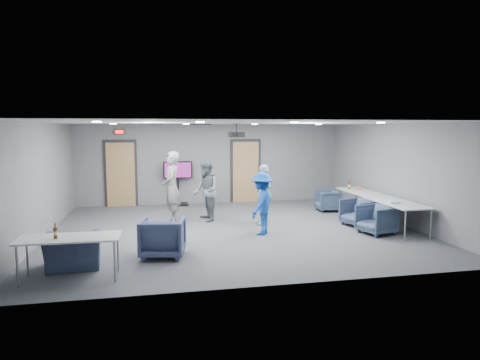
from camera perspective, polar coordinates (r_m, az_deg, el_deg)
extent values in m
plane|color=#383B40|center=(10.98, -0.99, -6.58)|extent=(9.00, 9.00, 0.00)
plane|color=silver|center=(10.68, -1.02, 7.64)|extent=(9.00, 9.00, 0.00)
cube|color=slate|center=(14.68, -3.87, 2.15)|extent=(9.00, 0.02, 2.70)
cube|color=slate|center=(6.90, 5.11, -3.24)|extent=(9.00, 0.02, 2.70)
cube|color=slate|center=(10.87, -25.01, -0.14)|extent=(0.02, 8.00, 2.70)
cube|color=slate|center=(12.39, 19.92, 0.87)|extent=(0.02, 8.00, 2.70)
cube|color=black|center=(14.58, -15.61, 0.81)|extent=(1.06, 0.06, 2.24)
cube|color=#9B7D4B|center=(14.55, -15.61, 0.68)|extent=(0.90, 0.05, 2.10)
cylinder|color=#9899A0|center=(14.48, -14.24, 0.50)|extent=(0.04, 0.10, 0.04)
cube|color=black|center=(14.89, 0.74, 1.19)|extent=(1.06, 0.06, 2.24)
cube|color=#9B7D4B|center=(14.85, 0.77, 1.06)|extent=(0.90, 0.05, 2.10)
cylinder|color=#9899A0|center=(14.89, 2.13, 0.87)|extent=(0.04, 0.10, 0.04)
cube|color=black|center=(14.48, -15.79, 6.20)|extent=(0.32, 0.06, 0.16)
cube|color=#FF0C0C|center=(14.44, -15.80, 6.20)|extent=(0.26, 0.02, 0.11)
cube|color=black|center=(13.38, -5.36, 7.40)|extent=(0.60, 0.60, 0.03)
cylinder|color=white|center=(8.76, -18.56, 7.36)|extent=(0.18, 0.18, 0.02)
cylinder|color=white|center=(12.35, -16.55, 7.19)|extent=(0.18, 0.18, 0.02)
cylinder|color=white|center=(8.76, -5.34, 7.68)|extent=(0.18, 0.18, 0.02)
cylinder|color=white|center=(12.34, -7.18, 7.42)|extent=(0.18, 0.18, 0.02)
cylinder|color=white|center=(9.19, 7.27, 7.62)|extent=(0.18, 0.18, 0.02)
cylinder|color=white|center=(12.65, 1.97, 7.46)|extent=(0.18, 0.18, 0.02)
cylinder|color=white|center=(10.02, 18.25, 7.27)|extent=(0.18, 0.18, 0.02)
cylinder|color=white|center=(13.26, 10.47, 7.32)|extent=(0.18, 0.18, 0.02)
imported|color=gray|center=(11.68, -9.08, -1.00)|extent=(0.51, 0.74, 1.95)
imported|color=slate|center=(11.86, -4.56, -1.44)|extent=(0.76, 0.91, 1.69)
imported|color=silver|center=(11.46, 3.17, -1.92)|extent=(0.47, 0.98, 1.61)
imported|color=#1949A5|center=(10.35, 2.91, -3.14)|extent=(1.01, 1.13, 1.52)
imported|color=#314156|center=(13.60, 11.60, -2.72)|extent=(0.77, 0.75, 0.65)
imported|color=#333F59|center=(11.75, 15.56, -4.20)|extent=(0.97, 0.96, 0.70)
imported|color=#37475F|center=(10.97, 17.73, -5.06)|extent=(0.94, 0.92, 0.70)
imported|color=#3A4364|center=(8.77, -10.25, -7.51)|extent=(0.99, 1.00, 0.79)
imported|color=#37435F|center=(8.54, -21.34, -8.84)|extent=(1.03, 0.92, 0.63)
cube|color=silver|center=(13.02, 15.80, -1.51)|extent=(0.75, 1.79, 0.03)
cylinder|color=#9899A0|center=(13.67, 13.09, -2.59)|extent=(0.04, 0.04, 0.70)
cylinder|color=#9899A0|center=(12.23, 16.27, -3.79)|extent=(0.04, 0.04, 0.70)
cylinder|color=#9899A0|center=(13.93, 15.28, -2.48)|extent=(0.04, 0.04, 0.70)
cylinder|color=#9899A0|center=(12.51, 18.66, -3.64)|extent=(0.04, 0.04, 0.70)
cube|color=silver|center=(11.39, 20.18, -2.86)|extent=(0.82, 1.96, 0.03)
cylinder|color=#9899A0|center=(12.06, 16.52, -3.95)|extent=(0.04, 0.04, 0.70)
cylinder|color=#9899A0|center=(10.54, 21.15, -5.69)|extent=(0.04, 0.04, 0.70)
cylinder|color=#9899A0|center=(12.38, 19.22, -3.78)|extent=(0.04, 0.04, 0.70)
cylinder|color=#9899A0|center=(10.90, 24.08, -5.41)|extent=(0.04, 0.04, 0.70)
cube|color=silver|center=(7.85, -21.82, -7.19)|extent=(1.69, 0.73, 0.03)
cylinder|color=#9899A0|center=(8.09, -15.98, -9.22)|extent=(0.04, 0.04, 0.70)
cylinder|color=#9899A0|center=(8.38, -26.51, -9.14)|extent=(0.04, 0.04, 0.70)
cylinder|color=#9899A0|center=(7.58, -16.36, -10.35)|extent=(0.04, 0.04, 0.70)
cylinder|color=#9899A0|center=(7.88, -27.59, -10.19)|extent=(0.04, 0.04, 0.70)
cylinder|color=#51320E|center=(7.82, -23.38, -6.51)|extent=(0.07, 0.07, 0.19)
cylinder|color=#51320E|center=(7.79, -23.43, -5.54)|extent=(0.02, 0.02, 0.08)
cylinder|color=beige|center=(7.82, -23.38, -6.51)|extent=(0.07, 0.07, 0.06)
cylinder|color=#51320E|center=(13.40, 14.34, -0.75)|extent=(0.07, 0.07, 0.20)
cylinder|color=#51320E|center=(13.38, 14.36, -0.14)|extent=(0.03, 0.03, 0.09)
cylinder|color=beige|center=(13.40, 14.34, -0.75)|extent=(0.07, 0.07, 0.07)
cube|color=#DE5737|center=(13.33, 15.52, -1.18)|extent=(0.16, 0.11, 0.03)
cube|color=silver|center=(11.16, 19.84, -2.81)|extent=(0.26, 0.19, 0.06)
cube|color=black|center=(14.50, -8.21, -3.23)|extent=(0.64, 0.46, 0.06)
cylinder|color=black|center=(14.41, -8.25, -1.01)|extent=(0.06, 0.06, 1.10)
cube|color=black|center=(14.34, -8.29, 1.34)|extent=(0.96, 0.07, 0.57)
cube|color=#6A175F|center=(14.29, -8.28, 1.33)|extent=(0.87, 0.01, 0.49)
cylinder|color=black|center=(11.51, -0.47, 6.99)|extent=(0.04, 0.04, 0.22)
cube|color=black|center=(11.51, -0.47, 6.10)|extent=(0.40, 0.35, 0.15)
cylinder|color=black|center=(11.34, -0.31, 6.09)|extent=(0.08, 0.06, 0.08)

